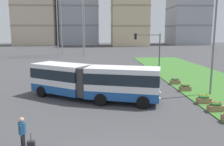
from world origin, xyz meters
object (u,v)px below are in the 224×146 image
at_px(streetlight_median, 214,41).
at_px(flower_planter_4, 185,87).
at_px(articulated_bus, 92,81).
at_px(rolling_suitcase, 31,146).
at_px(flower_planter_2, 216,106).
at_px(traffic_light_far_right, 151,47).
at_px(flower_planter_3, 204,99).
at_px(flower_planter_5, 175,81).
at_px(pedestrian_crossing, 22,132).
at_px(car_black_sedan, 58,72).

bearing_deg(streetlight_median, flower_planter_4, 143.17).
relative_size(articulated_bus, rolling_suitcase, 12.01).
bearing_deg(flower_planter_2, traffic_light_far_right, 96.11).
height_order(rolling_suitcase, flower_planter_3, rolling_suitcase).
bearing_deg(articulated_bus, flower_planter_2, -22.70).
bearing_deg(flower_planter_5, flower_planter_2, -90.00).
bearing_deg(pedestrian_crossing, flower_planter_5, 49.43).
bearing_deg(flower_planter_2, flower_planter_5, 90.00).
relative_size(traffic_light_far_right, streetlight_median, 0.62).
xyz_separation_m(car_black_sedan, streetlight_median, (15.91, -9.44, 4.34)).
bearing_deg(flower_planter_2, rolling_suitcase, -155.95).
bearing_deg(flower_planter_2, pedestrian_crossing, -157.51).
height_order(car_black_sedan, flower_planter_2, car_black_sedan).
distance_m(flower_planter_3, streetlight_median, 5.77).
relative_size(flower_planter_4, flower_planter_5, 1.00).
height_order(flower_planter_3, flower_planter_4, same).
distance_m(car_black_sedan, pedestrian_crossing, 19.43).
height_order(pedestrian_crossing, flower_planter_3, pedestrian_crossing).
bearing_deg(pedestrian_crossing, flower_planter_2, 22.49).
bearing_deg(car_black_sedan, flower_planter_3, -41.17).
distance_m(car_black_sedan, flower_planter_5, 14.83).
bearing_deg(flower_planter_5, streetlight_median, -67.40).
distance_m(pedestrian_crossing, flower_planter_5, 19.08).
bearing_deg(traffic_light_far_right, rolling_suitcase, -116.81).
bearing_deg(articulated_bus, flower_planter_5, 30.85).
distance_m(flower_planter_2, flower_planter_5, 9.35).
bearing_deg(pedestrian_crossing, streetlight_median, 34.75).
height_order(car_black_sedan, pedestrian_crossing, pedestrian_crossing).
bearing_deg(flower_planter_4, rolling_suitcase, -136.00).
bearing_deg(streetlight_median, traffic_light_far_right, 108.80).
height_order(rolling_suitcase, flower_planter_4, rolling_suitcase).
xyz_separation_m(articulated_bus, flower_planter_5, (9.21, 5.50, -1.23)).
bearing_deg(flower_planter_4, streetlight_median, -36.83).
distance_m(rolling_suitcase, flower_planter_2, 13.09).
height_order(rolling_suitcase, flower_planter_5, rolling_suitcase).
xyz_separation_m(flower_planter_4, flower_planter_5, (0.00, 3.14, 0.00)).
bearing_deg(rolling_suitcase, flower_planter_5, 50.86).
bearing_deg(flower_planter_3, pedestrian_crossing, -150.16).
height_order(flower_planter_5, traffic_light_far_right, traffic_light_far_right).
relative_size(flower_planter_2, flower_planter_3, 1.00).
relative_size(rolling_suitcase, flower_planter_2, 0.88).
bearing_deg(articulated_bus, flower_planter_4, 14.37).
height_order(flower_planter_2, traffic_light_far_right, traffic_light_far_right).
height_order(car_black_sedan, streetlight_median, streetlight_median).
bearing_deg(traffic_light_far_right, pedestrian_crossing, -118.03).
distance_m(rolling_suitcase, flower_planter_3, 14.02).
bearing_deg(car_black_sedan, articulated_bus, -65.20).
relative_size(rolling_suitcase, streetlight_median, 0.10).
relative_size(pedestrian_crossing, flower_planter_2, 1.58).
bearing_deg(traffic_light_far_right, flower_planter_4, -79.71).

